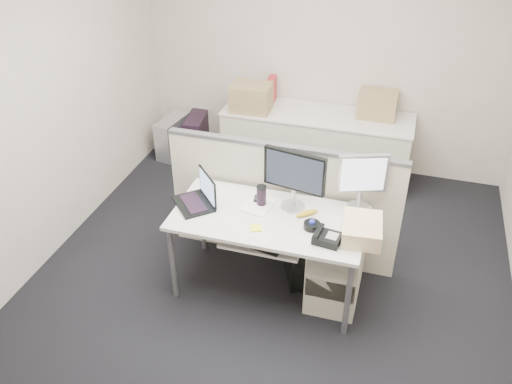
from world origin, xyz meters
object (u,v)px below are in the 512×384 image
(desk, at_px, (269,223))
(laptop, at_px, (193,191))
(desk_phone, at_px, (327,238))
(monitor_main, at_px, (294,180))

(desk, bearing_deg, laptop, -178.15)
(desk, xyz_separation_m, desk_phone, (0.49, -0.18, 0.10))
(monitor_main, relative_size, desk_phone, 2.58)
(monitor_main, bearing_deg, desk, -119.51)
(laptop, xyz_separation_m, desk_phone, (1.11, -0.16, -0.10))
(monitor_main, xyz_separation_m, desk_phone, (0.34, -0.36, -0.22))
(desk, height_order, desk_phone, desk_phone)
(desk, distance_m, laptop, 0.65)
(desk, height_order, laptop, laptop)
(desk_phone, bearing_deg, laptop, 179.13)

